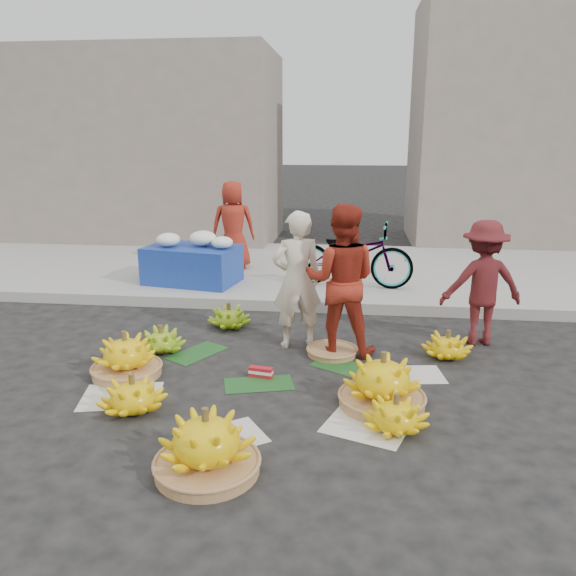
# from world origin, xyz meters

# --- Properties ---
(ground) EXTENTS (80.00, 80.00, 0.00)m
(ground) POSITION_xyz_m (0.00, 0.00, 0.00)
(ground) COLOR black
(ground) RESTS_ON ground
(curb) EXTENTS (40.00, 0.25, 0.15)m
(curb) POSITION_xyz_m (0.00, 2.20, 0.07)
(curb) COLOR #9A9791
(curb) RESTS_ON ground
(sidewalk) EXTENTS (40.00, 4.00, 0.12)m
(sidewalk) POSITION_xyz_m (0.00, 4.30, 0.06)
(sidewalk) COLOR #9A9791
(sidewalk) RESTS_ON ground
(building_left) EXTENTS (6.00, 3.00, 4.00)m
(building_left) POSITION_xyz_m (-4.00, 7.20, 2.00)
(building_left) COLOR gray
(building_left) RESTS_ON sidewalk
(building_right) EXTENTS (5.00, 3.00, 5.00)m
(building_right) POSITION_xyz_m (4.50, 7.70, 2.50)
(building_right) COLOR gray
(building_right) RESTS_ON sidewalk
(newspaper_scatter) EXTENTS (3.20, 1.80, 0.00)m
(newspaper_scatter) POSITION_xyz_m (0.00, -0.80, 0.00)
(newspaper_scatter) COLOR silver
(newspaper_scatter) RESTS_ON ground
(banana_leaves) EXTENTS (2.00, 1.00, 0.00)m
(banana_leaves) POSITION_xyz_m (-0.10, 0.20, 0.00)
(banana_leaves) COLOR #17471C
(banana_leaves) RESTS_ON ground
(banana_bunch_0) EXTENTS (0.67, 0.67, 0.46)m
(banana_bunch_0) POSITION_xyz_m (-1.43, -0.14, 0.20)
(banana_bunch_0) COLOR #9F6E42
(banana_bunch_0) RESTS_ON ground
(banana_bunch_1) EXTENTS (0.66, 0.66, 0.34)m
(banana_bunch_1) POSITION_xyz_m (-1.08, -0.85, 0.15)
(banana_bunch_1) COLOR yellow
(banana_bunch_1) RESTS_ON ground
(banana_bunch_2) EXTENTS (0.85, 0.85, 0.49)m
(banana_bunch_2) POSITION_xyz_m (-0.22, -1.66, 0.22)
(banana_bunch_2) COLOR #9F6E42
(banana_bunch_2) RESTS_ON ground
(banana_bunch_3) EXTENTS (0.64, 0.64, 0.32)m
(banana_bunch_3) POSITION_xyz_m (1.13, -0.92, 0.14)
(banana_bunch_3) COLOR yellow
(banana_bunch_3) RESTS_ON ground
(banana_bunch_4) EXTENTS (0.83, 0.83, 0.50)m
(banana_bunch_4) POSITION_xyz_m (1.04, -0.49, 0.22)
(banana_bunch_4) COLOR #9F6E42
(banana_bunch_4) RESTS_ON ground
(banana_bunch_5) EXTENTS (0.63, 0.63, 0.31)m
(banana_bunch_5) POSITION_xyz_m (1.78, 0.69, 0.13)
(banana_bunch_5) COLOR yellow
(banana_bunch_5) RESTS_ON ground
(banana_bunch_6) EXTENTS (0.59, 0.59, 0.30)m
(banana_bunch_6) POSITION_xyz_m (-1.30, 0.50, 0.13)
(banana_bunch_6) COLOR #6FA117
(banana_bunch_6) RESTS_ON ground
(banana_bunch_7) EXTENTS (0.48, 0.48, 0.31)m
(banana_bunch_7) POSITION_xyz_m (-0.74, 1.38, 0.13)
(banana_bunch_7) COLOR #6FA117
(banana_bunch_7) RESTS_ON ground
(basket_spare) EXTENTS (0.57, 0.57, 0.06)m
(basket_spare) POSITION_xyz_m (0.56, 0.64, 0.03)
(basket_spare) COLOR #9F6E42
(basket_spare) RESTS_ON ground
(incense_stack) EXTENTS (0.24, 0.11, 0.10)m
(incense_stack) POSITION_xyz_m (-0.11, -0.03, 0.05)
(incense_stack) COLOR red
(incense_stack) RESTS_ON ground
(vendor_cream) EXTENTS (0.64, 0.52, 1.53)m
(vendor_cream) POSITION_xyz_m (0.15, 0.86, 0.76)
(vendor_cream) COLOR #F3E5CD
(vendor_cream) RESTS_ON ground
(vendor_red) EXTENTS (0.83, 0.67, 1.62)m
(vendor_red) POSITION_xyz_m (0.64, 0.73, 0.81)
(vendor_red) COLOR #AC2E1A
(vendor_red) RESTS_ON ground
(man_striped) EXTENTS (0.98, 0.65, 1.41)m
(man_striped) POSITION_xyz_m (2.19, 1.19, 0.70)
(man_striped) COLOR maroon
(man_striped) RESTS_ON ground
(flower_table) EXTENTS (1.47, 1.07, 0.78)m
(flower_table) POSITION_xyz_m (-1.65, 3.01, 0.44)
(flower_table) COLOR navy
(flower_table) RESTS_ON sidewalk
(grey_bucket) EXTENTS (0.32, 0.32, 0.36)m
(grey_bucket) POSITION_xyz_m (-2.40, 3.23, 0.30)
(grey_bucket) COLOR slate
(grey_bucket) RESTS_ON sidewalk
(flower_vendor) EXTENTS (0.81, 0.62, 1.46)m
(flower_vendor) POSITION_xyz_m (-1.23, 4.02, 0.85)
(flower_vendor) COLOR #AC2E1A
(flower_vendor) RESTS_ON sidewalk
(bicycle) EXTENTS (0.81, 1.86, 0.95)m
(bicycle) POSITION_xyz_m (0.73, 3.07, 0.60)
(bicycle) COLOR gray
(bicycle) RESTS_ON sidewalk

